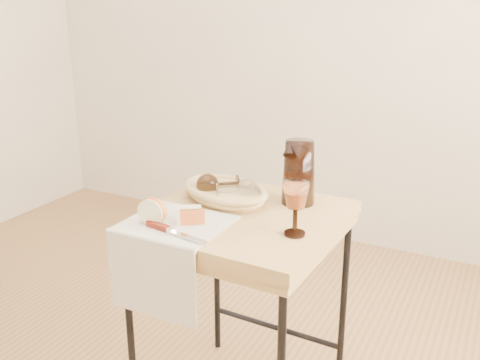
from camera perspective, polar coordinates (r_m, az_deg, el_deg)
The scene contains 11 objects.
wall_back at distance 3.26m, azimuth 6.79°, elevation 17.06°, with size 3.60×0.00×2.70m, color beige.
side_table at distance 1.94m, azimuth 0.28°, elevation -14.03°, with size 0.60×0.60×0.76m, color olive, non-canonical shape.
tea_towel at distance 1.69m, azimuth -6.69°, elevation -4.53°, with size 0.31×0.28×0.01m, color white.
bread_basket at distance 1.87m, azimuth -1.52°, elevation -1.45°, with size 0.30×0.21×0.05m, color #A6783A, non-canonical shape.
goblet_lying_a at distance 1.88m, azimuth -2.05°, elevation -0.42°, with size 0.13×0.08×0.08m, color #3E2B18, non-canonical shape.
goblet_lying_b at distance 1.83m, azimuth -0.58°, elevation -1.09°, with size 0.12×0.07×0.07m, color white, non-canonical shape.
pitcher at distance 1.83m, azimuth 6.15°, elevation 0.80°, with size 0.15×0.23×0.26m, color black, non-canonical shape.
wine_goblet at distance 1.59m, azimuth 5.80°, elevation -3.00°, with size 0.08×0.08×0.16m, color white, non-canonical shape.
apple_half at distance 1.68m, azimuth -9.00°, elevation -3.13°, with size 0.09×0.05×0.08m, color red.
apple_wedge at distance 1.68m, azimuth -5.32°, elevation -3.63°, with size 0.07×0.04×0.05m, color #F1ECBB.
table_knife at distance 1.61m, azimuth -6.96°, elevation -5.30°, with size 0.22×0.02×0.02m, color silver, non-canonical shape.
Camera 1 is at (1.14, -1.25, 1.43)m, focal length 40.90 mm.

